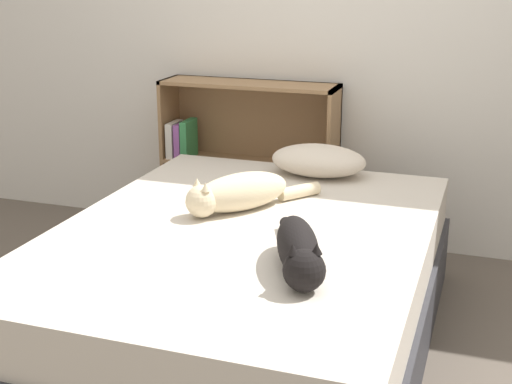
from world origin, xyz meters
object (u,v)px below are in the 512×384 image
at_px(pillow, 318,160).
at_px(cat_dark, 298,250).
at_px(bed, 244,289).
at_px(bookshelf, 246,159).
at_px(cat_light, 238,193).

relative_size(pillow, cat_dark, 0.78).
xyz_separation_m(bed, bookshelf, (-0.42, 1.19, 0.20)).
bearing_deg(bookshelf, cat_dark, -64.47).
bearing_deg(cat_light, pillow, -158.92).
relative_size(pillow, bookshelf, 0.47).
height_order(cat_light, bookshelf, bookshelf).
bearing_deg(bed, bookshelf, 109.28).
height_order(bed, pillow, pillow).
bearing_deg(bookshelf, pillow, -38.34).
relative_size(cat_light, bookshelf, 0.57).
height_order(bed, cat_dark, cat_dark).
distance_m(cat_light, cat_dark, 0.65).
relative_size(bed, pillow, 4.21).
bearing_deg(bed, pillow, 82.92).
height_order(pillow, cat_dark, cat_dark).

